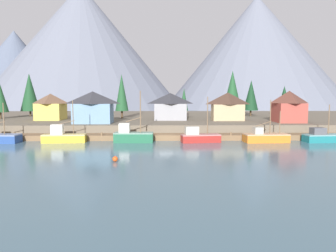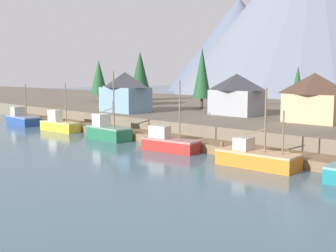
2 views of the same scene
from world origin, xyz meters
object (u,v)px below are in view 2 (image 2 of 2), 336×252
(fishing_boat_yellow, at_px, (59,124))
(conifer_mid_right, at_px, (140,73))
(conifer_mid_left, at_px, (99,77))
(fishing_boat_red, at_px, (169,143))
(house_yellow, at_px, (124,90))
(house_blue, at_px, (125,92))
(conifer_back_right, at_px, (202,73))
(fishing_boat_blue, at_px, (23,119))
(house_grey, at_px, (237,94))
(fishing_boat_green, at_px, (108,131))
(conifer_back_left, at_px, (298,84))
(house_tan, at_px, (314,97))
(fishing_boat_orange, at_px, (257,158))

(fishing_boat_yellow, relative_size, conifer_mid_right, 0.64)
(conifer_mid_left, bearing_deg, fishing_boat_red, -27.53)
(house_yellow, xyz_separation_m, conifer_mid_right, (-10.37, 13.55, 3.50))
(house_blue, bearing_deg, conifer_back_right, 74.14)
(fishing_boat_blue, bearing_deg, fishing_boat_red, 2.09)
(fishing_boat_blue, bearing_deg, house_grey, 34.23)
(fishing_boat_green, xyz_separation_m, conifer_back_left, (11.32, 31.24, 6.00))
(fishing_boat_red, bearing_deg, conifer_mid_left, 144.65)
(house_tan, xyz_separation_m, house_blue, (-29.97, -7.10, 0.09))
(fishing_boat_red, height_order, house_tan, house_tan)
(fishing_boat_green, bearing_deg, conifer_back_right, 102.09)
(house_yellow, distance_m, conifer_mid_left, 14.73)
(conifer_back_right, bearing_deg, fishing_boat_green, -78.96)
(fishing_boat_blue, relative_size, house_grey, 0.98)
(fishing_boat_green, height_order, conifer_mid_left, conifer_mid_left)
(house_grey, height_order, conifer_back_left, conifer_back_left)
(fishing_boat_yellow, relative_size, fishing_boat_green, 0.84)
(fishing_boat_orange, bearing_deg, house_tan, 96.10)
(fishing_boat_blue, xyz_separation_m, conifer_mid_left, (-11.22, 24.75, 7.10))
(conifer_mid_left, distance_m, conifer_back_right, 30.51)
(fishing_boat_green, relative_size, house_tan, 1.22)
(fishing_boat_yellow, distance_m, house_yellow, 23.04)
(fishing_boat_orange, relative_size, house_yellow, 1.17)
(house_blue, relative_size, conifer_back_right, 0.74)
(fishing_boat_red, height_order, fishing_boat_orange, fishing_boat_red)
(fishing_boat_green, distance_m, conifer_back_left, 33.77)
(fishing_boat_green, relative_size, conifer_back_left, 1.19)
(conifer_back_right, bearing_deg, fishing_boat_red, -56.73)
(fishing_boat_orange, bearing_deg, conifer_back_right, 134.00)
(house_grey, xyz_separation_m, conifer_back_right, (-12.30, 6.20, 3.26))
(fishing_boat_green, relative_size, conifer_back_right, 0.82)
(house_grey, relative_size, conifer_back_left, 1.01)
(fishing_boat_green, relative_size, fishing_boat_orange, 1.15)
(house_grey, relative_size, conifer_mid_left, 0.82)
(fishing_boat_red, bearing_deg, fishing_boat_green, 170.89)
(fishing_boat_orange, height_order, conifer_mid_left, conifer_mid_left)
(house_tan, bearing_deg, fishing_boat_orange, -79.94)
(conifer_back_left, bearing_deg, conifer_back_right, -161.39)
(house_tan, bearing_deg, fishing_boat_red, -115.49)
(house_tan, relative_size, conifer_mid_right, 0.63)
(house_tan, relative_size, conifer_back_right, 0.67)
(fishing_boat_yellow, relative_size, conifer_mid_left, 0.80)
(conifer_mid_left, relative_size, conifer_back_left, 1.23)
(house_tan, height_order, conifer_back_right, conifer_back_right)
(fishing_boat_orange, bearing_deg, house_grey, 125.97)
(fishing_boat_yellow, bearing_deg, fishing_boat_red, -5.13)
(house_yellow, bearing_deg, fishing_boat_yellow, -66.36)
(house_grey, bearing_deg, fishing_boat_yellow, -135.22)
(house_blue, bearing_deg, conifer_mid_right, 134.00)
(fishing_boat_green, height_order, house_yellow, fishing_boat_green)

